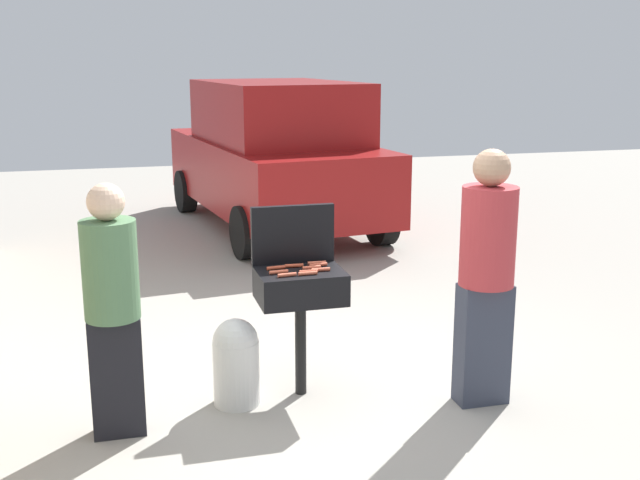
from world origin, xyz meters
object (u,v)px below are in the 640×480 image
Objects in this scene: hot_dog_1 at (318,265)px; hot_dog_0 at (309,272)px; bbq_grill at (300,290)px; person_right at (487,269)px; person_left at (112,302)px; hot_dog_5 at (321,270)px; hot_dog_4 at (279,272)px; hot_dog_6 at (276,268)px; hot_dog_7 at (317,263)px; hot_dog_8 at (287,275)px; parked_minivan at (275,155)px; hot_dog_2 at (308,273)px; hot_dog_9 at (312,267)px; hot_dog_3 at (294,266)px; propane_tank at (236,360)px.

hot_dog_0 is at bearing -126.17° from hot_dog_1.
person_right is (1.19, -0.46, 0.19)m from bbq_grill.
hot_dog_5 is at bearing 25.33° from person_left.
hot_dog_4 is at bearing 176.71° from hot_dog_5.
hot_dog_5 and hot_dog_6 have the same top height.
hot_dog_6 is at bearing -170.69° from hot_dog_7.
hot_dog_8 is (-0.27, -0.19, 0.00)m from hot_dog_1.
hot_dog_5 is at bearing 16.36° from hot_dog_0.
person_left is (-1.15, -0.17, -0.04)m from hot_dog_8.
parked_minivan is at bearing 78.32° from hot_dog_6.
hot_dog_2 is 0.20m from hot_dog_4.
hot_dog_6 is 0.03× the size of parked_minivan.
hot_dog_6 is 0.25m from hot_dog_9.
hot_dog_9 is (-0.05, 0.07, 0.00)m from hot_dog_5.
hot_dog_7 is (0.17, 0.03, 0.00)m from hot_dog_3.
hot_dog_2 is 0.14m from hot_dog_8.
propane_tank is at bearing -161.90° from hot_dog_3.
hot_dog_0 and hot_dog_9 have the same top height.
hot_dog_6 is 0.31m from hot_dog_7.
hot_dog_9 is 1.20m from person_right.
hot_dog_5 is 0.18m from hot_dog_7.
hot_dog_7 is at bearing 27.16° from hot_dog_4.
hot_dog_7 is at bearing -14.68° from person_right.
hot_dog_6 is 0.21× the size of propane_tank.
hot_dog_1 is 1.00× the size of hot_dog_4.
hot_dog_2 is 1.00× the size of hot_dog_8.
person_right is (1.10, -0.47, 0.04)m from hot_dog_9.
hot_dog_3 is 1.00× the size of hot_dog_4.
hot_dog_6 and hot_dog_9 have the same top height.
person_left is (-1.41, -0.36, -0.04)m from hot_dog_1.
hot_dog_4 reaches higher than bbq_grill.
bbq_grill is at bearing 116.57° from hot_dog_0.
hot_dog_3 and hot_dog_6 have the same top height.
hot_dog_9 is at bearing 124.97° from hot_dog_5.
hot_dog_1 is 1.46m from person_left.
hot_dog_2 is at bearing -78.63° from bbq_grill.
hot_dog_5 is 0.07× the size of person_right.
hot_dog_5 is 0.08× the size of person_left.
hot_dog_4 is 1.14m from person_left.
hot_dog_6 is 0.08× the size of person_left.
hot_dog_0 is at bearing -37.95° from hot_dog_6.
hot_dog_3 is at bearing 109.41° from hot_dog_0.
hot_dog_2 and hot_dog_7 have the same top height.
hot_dog_3 is 0.21× the size of propane_tank.
bbq_grill is at bearing -25.15° from hot_dog_6.
hot_dog_6 is (-0.18, 0.19, 0.00)m from hot_dog_2.
hot_dog_9 reaches higher than bbq_grill.
hot_dog_1 is 0.06m from hot_dog_7.
hot_dog_8 is (-0.12, -0.12, 0.16)m from bbq_grill.
hot_dog_5 is at bearing -96.82° from hot_dog_1.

